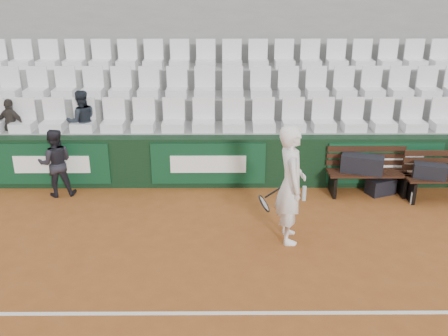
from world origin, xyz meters
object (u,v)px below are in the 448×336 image
sports_bag_left (362,164)px  spectator_c (80,99)px  bench_right (445,188)px  sports_bag_right (430,171)px  bench_left (367,183)px  tennis_player (291,185)px  sports_bag_ground (381,186)px  spectator_b (8,103)px  ball_kid (56,163)px  water_bottle_near (304,193)px  water_bottle_far (412,198)px

sports_bag_left → spectator_c: (-5.42, 0.94, 1.01)m
bench_right → sports_bag_right: bearing=-175.3°
bench_left → spectator_c: 5.80m
tennis_player → sports_bag_ground: bearing=40.9°
sports_bag_ground → spectator_c: (-5.82, 0.93, 1.47)m
sports_bag_right → sports_bag_ground: (-0.76, 0.29, -0.43)m
sports_bag_ground → spectator_b: (-7.23, 0.93, 1.39)m
spectator_b → spectator_c: 1.42m
sports_bag_ground → tennis_player: 2.73m
tennis_player → ball_kid: 4.49m
sports_bag_right → tennis_player: tennis_player is taller
bench_right → ball_kid: bearing=178.1°
tennis_player → spectator_c: spectator_c is taller
bench_right → sports_bag_left: size_ratio=1.96×
bench_right → bench_left: bearing=169.6°
sports_bag_ground → bench_right: bearing=-13.2°
sports_bag_left → ball_kid: 5.72m
sports_bag_right → spectator_b: 8.15m
tennis_player → spectator_b: 5.91m
bench_right → sports_bag_ground: bearing=166.8°
bench_right → sports_bag_left: sports_bag_left is taller
sports_bag_right → sports_bag_ground: sports_bag_right is taller
ball_kid → bench_left: bearing=167.0°
bench_left → ball_kid: size_ratio=1.15×
water_bottle_near → tennis_player: bearing=-108.4°
spectator_b → sports_bag_left: bearing=-169.4°
water_bottle_far → spectator_b: (-7.68, 1.39, 1.43)m
bench_left → bench_right: same height
bench_right → water_bottle_near: bearing=-179.4°
water_bottle_far → water_bottle_near: bearing=174.9°
sports_bag_left → sports_bag_right: bearing=-13.6°
water_bottle_near → sports_bag_left: bearing=14.3°
sports_bag_left → ball_kid: (-5.72, -0.01, 0.04)m
bench_left → sports_bag_left: bearing=-179.6°
water_bottle_near → spectator_c: size_ratio=0.22×
sports_bag_left → sports_bag_ground: 0.61m
bench_right → tennis_player: 3.48m
sports_bag_right → sports_bag_ground: 0.92m
water_bottle_far → tennis_player: tennis_player is taller
water_bottle_near → sports_bag_ground: bearing=10.8°
water_bottle_far → spectator_c: 6.60m
water_bottle_near → spectator_b: bearing=168.0°
tennis_player → spectator_c: size_ratio=1.51×
sports_bag_right → ball_kid: bearing=177.7°
sports_bag_right → spectator_c: size_ratio=0.45×
spectator_c → sports_bag_left: bearing=149.2°
sports_bag_left → water_bottle_far: 1.08m
sports_bag_left → spectator_c: 5.59m
sports_bag_ground → water_bottle_far: (0.45, -0.46, -0.04)m
ball_kid → spectator_b: spectator_b is taller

